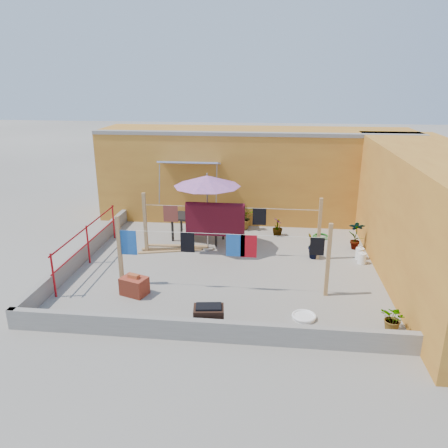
% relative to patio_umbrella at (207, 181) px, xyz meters
% --- Properties ---
extents(ground, '(80.00, 80.00, 0.00)m').
position_rel_patio_umbrella_xyz_m(ground, '(0.71, -1.18, -2.10)').
color(ground, '#9E998E').
rests_on(ground, ground).
extents(wall_back, '(11.00, 3.27, 3.21)m').
position_rel_patio_umbrella_xyz_m(wall_back, '(1.21, 3.51, -0.49)').
color(wall_back, '#C3832A').
rests_on(wall_back, ground).
extents(wall_right, '(2.40, 9.00, 3.20)m').
position_rel_patio_umbrella_xyz_m(wall_right, '(5.91, -1.18, -0.50)').
color(wall_right, '#C3832A').
rests_on(wall_right, ground).
extents(parapet_front, '(8.30, 0.16, 0.44)m').
position_rel_patio_umbrella_xyz_m(parapet_front, '(0.71, -4.76, -1.88)').
color(parapet_front, gray).
rests_on(parapet_front, ground).
extents(parapet_left, '(0.16, 7.30, 0.44)m').
position_rel_patio_umbrella_xyz_m(parapet_left, '(-3.37, -1.18, -1.88)').
color(parapet_left, gray).
rests_on(parapet_left, ground).
extents(red_railing, '(0.05, 4.20, 1.10)m').
position_rel_patio_umbrella_xyz_m(red_railing, '(-3.14, -1.38, -1.38)').
color(red_railing, '#A31017').
rests_on(red_railing, ground).
extents(clothesline_rig, '(5.09, 2.35, 1.80)m').
position_rel_patio_umbrella_xyz_m(clothesline_rig, '(0.35, -0.65, -1.05)').
color(clothesline_rig, tan).
rests_on(clothesline_rig, ground).
extents(patio_umbrella, '(2.53, 2.53, 2.34)m').
position_rel_patio_umbrella_xyz_m(patio_umbrella, '(0.00, 0.00, 0.00)').
color(patio_umbrella, gray).
rests_on(patio_umbrella, ground).
extents(outdoor_table, '(1.81, 1.18, 0.78)m').
position_rel_patio_umbrella_xyz_m(outdoor_table, '(-0.42, 0.74, -1.39)').
color(outdoor_table, black).
rests_on(outdoor_table, ground).
extents(brick_stack, '(0.71, 0.61, 0.52)m').
position_rel_patio_umbrella_xyz_m(brick_stack, '(-1.32, -3.05, -1.87)').
color(brick_stack, '#B24029').
rests_on(brick_stack, ground).
extents(lumber_pile, '(2.02, 0.66, 0.12)m').
position_rel_patio_umbrella_xyz_m(lumber_pile, '(-1.02, -0.20, -2.04)').
color(lumber_pile, tan).
rests_on(lumber_pile, ground).
extents(brazier, '(0.66, 0.49, 0.55)m').
position_rel_patio_umbrella_xyz_m(brazier, '(0.67, -4.38, -1.83)').
color(brazier, black).
rests_on(brazier, ground).
extents(white_basin, '(0.53, 0.53, 0.09)m').
position_rel_patio_umbrella_xyz_m(white_basin, '(2.64, -3.72, -2.05)').
color(white_basin, white).
rests_on(white_basin, ground).
extents(water_jug_a, '(0.22, 0.22, 0.35)m').
position_rel_patio_umbrella_xyz_m(water_jug_a, '(4.41, -0.57, -1.94)').
color(water_jug_a, white).
rests_on(water_jug_a, ground).
extents(water_jug_b, '(0.24, 0.24, 0.37)m').
position_rel_patio_umbrella_xyz_m(water_jug_b, '(4.41, -0.24, -1.93)').
color(water_jug_b, white).
rests_on(water_jug_b, ground).
extents(green_hose, '(0.53, 0.53, 0.08)m').
position_rel_patio_umbrella_xyz_m(green_hose, '(3.49, 1.44, -2.06)').
color(green_hose, '#19731E').
rests_on(green_hose, ground).
extents(plant_back_a, '(0.87, 0.80, 0.81)m').
position_rel_patio_umbrella_xyz_m(plant_back_a, '(0.95, 2.02, -1.70)').
color(plant_back_a, '#255D1A').
rests_on(plant_back_a, ground).
extents(plant_back_b, '(0.42, 0.42, 0.59)m').
position_rel_patio_umbrella_xyz_m(plant_back_b, '(2.09, 1.45, -1.80)').
color(plant_back_b, '#255D1A').
rests_on(plant_back_b, ground).
extents(plant_right_a, '(0.52, 0.39, 0.90)m').
position_rel_patio_umbrella_xyz_m(plant_right_a, '(4.41, 0.53, -1.65)').
color(plant_right_a, '#255D1A').
rests_on(plant_right_a, ground).
extents(plant_right_b, '(0.53, 0.54, 0.77)m').
position_rel_patio_umbrella_xyz_m(plant_right_b, '(3.08, -0.36, -1.71)').
color(plant_right_b, '#255D1A').
rests_on(plant_right_b, ground).
extents(plant_right_c, '(0.67, 0.66, 0.56)m').
position_rel_patio_umbrella_xyz_m(plant_right_c, '(4.41, -4.01, -1.82)').
color(plant_right_c, '#255D1A').
rests_on(plant_right_c, ground).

